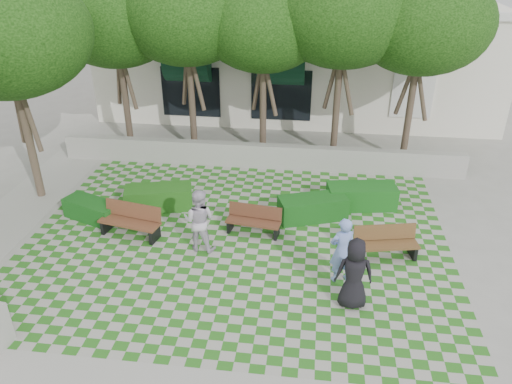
# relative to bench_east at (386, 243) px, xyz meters

# --- Properties ---
(ground) EXTENTS (90.00, 90.00, 0.00)m
(ground) POSITION_rel_bench_east_xyz_m (-4.13, -0.81, -0.43)
(ground) COLOR gray
(ground) RESTS_ON ground
(lawn) EXTENTS (12.00, 12.00, 0.00)m
(lawn) POSITION_rel_bench_east_xyz_m (-4.13, 0.19, -0.43)
(lawn) COLOR #2B721E
(lawn) RESTS_ON ground
(sidewalk_west) EXTENTS (2.00, 12.00, 0.01)m
(sidewalk_west) POSITION_rel_bench_east_xyz_m (-11.33, 0.19, -0.43)
(sidewalk_west) COLOR #9E9B93
(sidewalk_west) RESTS_ON ground
(retaining_wall) EXTENTS (15.00, 0.36, 0.90)m
(retaining_wall) POSITION_rel_bench_east_xyz_m (-4.13, 5.39, 0.02)
(retaining_wall) COLOR #9E9B93
(retaining_wall) RESTS_ON ground
(bench_east) EXTENTS (1.79, 0.91, 0.90)m
(bench_east) POSITION_rel_bench_east_xyz_m (0.00, 0.00, 0.00)
(bench_east) COLOR brown
(bench_east) RESTS_ON ground
(bench_mid) EXTENTS (1.65, 0.75, 0.84)m
(bench_mid) POSITION_rel_bench_east_xyz_m (-3.71, 0.77, -0.03)
(bench_mid) COLOR #512C1B
(bench_mid) RESTS_ON ground
(bench_west) EXTENTS (1.90, 0.97, 0.95)m
(bench_west) POSITION_rel_bench_east_xyz_m (-7.24, 0.21, 0.02)
(bench_west) COLOR brown
(bench_west) RESTS_ON ground
(hedge_east) EXTENTS (2.27, 1.19, 0.76)m
(hedge_east) POSITION_rel_bench_east_xyz_m (-0.48, 2.74, -0.05)
(hedge_east) COLOR #155118
(hedge_east) RESTS_ON ground
(hedge_midright) EXTENTS (2.22, 1.48, 0.72)m
(hedge_midright) POSITION_rel_bench_east_xyz_m (-2.01, 1.82, -0.07)
(hedge_midright) COLOR #134916
(hedge_midright) RESTS_ON ground
(hedge_midleft) EXTENTS (2.24, 1.35, 0.73)m
(hedge_midleft) POSITION_rel_bench_east_xyz_m (-6.91, 1.86, -0.07)
(hedge_midleft) COLOR #1C5215
(hedge_midleft) RESTS_ON ground
(hedge_west) EXTENTS (1.93, 1.31, 0.63)m
(hedge_west) POSITION_rel_bench_east_xyz_m (-8.74, 0.92, -0.12)
(hedge_west) COLOR #144B17
(hedge_west) RESTS_ON ground
(person_blue) EXTENTS (0.77, 0.64, 1.81)m
(person_blue) POSITION_rel_bench_east_xyz_m (-1.24, -1.19, 0.47)
(person_blue) COLOR #7F9AE8
(person_blue) RESTS_ON ground
(person_dark) EXTENTS (0.92, 0.63, 1.81)m
(person_dark) POSITION_rel_bench_east_xyz_m (-0.98, -2.11, 0.47)
(person_dark) COLOR black
(person_dark) RESTS_ON ground
(person_white) EXTENTS (0.96, 0.79, 1.83)m
(person_white) POSITION_rel_bench_east_xyz_m (-5.08, -0.23, 0.48)
(person_white) COLOR silver
(person_white) RESTS_ON ground
(tree_row) EXTENTS (17.70, 13.40, 7.41)m
(tree_row) POSITION_rel_bench_east_xyz_m (-5.99, 5.14, 4.75)
(tree_row) COLOR #47382B
(tree_row) RESTS_ON ground
(building) EXTENTS (18.00, 8.92, 5.15)m
(building) POSITION_rel_bench_east_xyz_m (-3.20, 13.27, 2.08)
(building) COLOR white
(building) RESTS_ON ground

